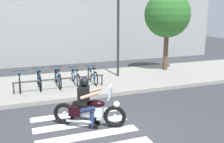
{
  "coord_description": "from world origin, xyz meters",
  "views": [
    {
      "loc": [
        -2.18,
        -6.23,
        3.19
      ],
      "look_at": [
        1.15,
        2.39,
        1.13
      ],
      "focal_mm": 41.83,
      "sensor_mm": 36.0,
      "label": 1
    }
  ],
  "objects_px": {
    "bicycle_3": "(76,77)",
    "bike_rack": "(60,80)",
    "motorcycle": "(89,111)",
    "street_lamp": "(118,26)",
    "bicycle_2": "(58,78)",
    "rider": "(86,98)",
    "tree_near_rack": "(167,15)",
    "bicycle_0": "(20,82)",
    "bicycle_4": "(93,75)",
    "bicycle_1": "(39,79)"
  },
  "relations": [
    {
      "from": "motorcycle",
      "to": "street_lamp",
      "type": "xyz_separation_m",
      "value": [
        2.9,
        4.89,
        2.15
      ]
    },
    {
      "from": "bicycle_0",
      "to": "bike_rack",
      "type": "height_order",
      "value": "bicycle_0"
    },
    {
      "from": "bicycle_1",
      "to": "bicycle_4",
      "type": "bearing_deg",
      "value": 0.03
    },
    {
      "from": "bicycle_3",
      "to": "bicycle_4",
      "type": "height_order",
      "value": "bicycle_4"
    },
    {
      "from": "rider",
      "to": "bicycle_4",
      "type": "bearing_deg",
      "value": 70.82
    },
    {
      "from": "bike_rack",
      "to": "rider",
      "type": "bearing_deg",
      "value": -87.65
    },
    {
      "from": "bicycle_0",
      "to": "bicycle_3",
      "type": "xyz_separation_m",
      "value": [
        2.31,
        0.0,
        -0.01
      ]
    },
    {
      "from": "motorcycle",
      "to": "bicycle_3",
      "type": "relative_size",
      "value": 1.16
    },
    {
      "from": "street_lamp",
      "to": "bicycle_2",
      "type": "bearing_deg",
      "value": -165.05
    },
    {
      "from": "bicycle_0",
      "to": "bicycle_3",
      "type": "bearing_deg",
      "value": 0.02
    },
    {
      "from": "bike_rack",
      "to": "motorcycle",
      "type": "bearing_deg",
      "value": -86.61
    },
    {
      "from": "street_lamp",
      "to": "tree_near_rack",
      "type": "distance_m",
      "value": 3.05
    },
    {
      "from": "bicycle_0",
      "to": "bicycle_2",
      "type": "distance_m",
      "value": 1.54
    },
    {
      "from": "bicycle_4",
      "to": "bike_rack",
      "type": "distance_m",
      "value": 1.64
    },
    {
      "from": "motorcycle",
      "to": "street_lamp",
      "type": "bearing_deg",
      "value": 59.31
    },
    {
      "from": "motorcycle",
      "to": "bicycle_2",
      "type": "bearing_deg",
      "value": 92.93
    },
    {
      "from": "bicycle_1",
      "to": "street_lamp",
      "type": "height_order",
      "value": "street_lamp"
    },
    {
      "from": "bicycle_0",
      "to": "bicycle_3",
      "type": "relative_size",
      "value": 0.97
    },
    {
      "from": "bicycle_3",
      "to": "tree_near_rack",
      "type": "xyz_separation_m",
      "value": [
        5.32,
        1.23,
        2.64
      ]
    },
    {
      "from": "bicycle_4",
      "to": "tree_near_rack",
      "type": "relative_size",
      "value": 0.36
    },
    {
      "from": "motorcycle",
      "to": "street_lamp",
      "type": "distance_m",
      "value": 6.08
    },
    {
      "from": "bicycle_1",
      "to": "bicycle_4",
      "type": "distance_m",
      "value": 2.31
    },
    {
      "from": "bike_rack",
      "to": "bicycle_2",
      "type": "bearing_deg",
      "value": 89.99
    },
    {
      "from": "bike_rack",
      "to": "street_lamp",
      "type": "xyz_separation_m",
      "value": [
        3.11,
        1.38,
        2.04
      ]
    },
    {
      "from": "rider",
      "to": "bike_rack",
      "type": "distance_m",
      "value": 3.48
    },
    {
      "from": "tree_near_rack",
      "to": "bicycle_0",
      "type": "bearing_deg",
      "value": -170.85
    },
    {
      "from": "motorcycle",
      "to": "tree_near_rack",
      "type": "bearing_deg",
      "value": 41.96
    },
    {
      "from": "motorcycle",
      "to": "bike_rack",
      "type": "bearing_deg",
      "value": 93.39
    },
    {
      "from": "bicycle_0",
      "to": "motorcycle",
      "type": "bearing_deg",
      "value": -66.71
    },
    {
      "from": "bike_rack",
      "to": "tree_near_rack",
      "type": "height_order",
      "value": "tree_near_rack"
    },
    {
      "from": "rider",
      "to": "bicycle_2",
      "type": "height_order",
      "value": "rider"
    },
    {
      "from": "bicycle_1",
      "to": "bicycle_3",
      "type": "height_order",
      "value": "bicycle_1"
    },
    {
      "from": "rider",
      "to": "bicycle_1",
      "type": "height_order",
      "value": "rider"
    },
    {
      "from": "bicycle_0",
      "to": "bicycle_4",
      "type": "xyz_separation_m",
      "value": [
        3.08,
        -0.0,
        -0.0
      ]
    },
    {
      "from": "bicycle_4",
      "to": "tree_near_rack",
      "type": "distance_m",
      "value": 5.4
    },
    {
      "from": "bicycle_0",
      "to": "street_lamp",
      "type": "xyz_separation_m",
      "value": [
        4.65,
        0.83,
        2.12
      ]
    },
    {
      "from": "bicycle_1",
      "to": "bicycle_2",
      "type": "xyz_separation_m",
      "value": [
        0.77,
        0.0,
        -0.0
      ]
    },
    {
      "from": "bicycle_1",
      "to": "bicycle_3",
      "type": "relative_size",
      "value": 1.01
    },
    {
      "from": "motorcycle",
      "to": "street_lamp",
      "type": "height_order",
      "value": "street_lamp"
    },
    {
      "from": "bicycle_0",
      "to": "street_lamp",
      "type": "relative_size",
      "value": 0.37
    },
    {
      "from": "bicycle_3",
      "to": "bike_rack",
      "type": "relative_size",
      "value": 0.45
    },
    {
      "from": "bike_rack",
      "to": "street_lamp",
      "type": "bearing_deg",
      "value": 23.99
    },
    {
      "from": "bicycle_3",
      "to": "bicycle_2",
      "type": "bearing_deg",
      "value": -179.89
    },
    {
      "from": "rider",
      "to": "bicycle_2",
      "type": "bearing_deg",
      "value": 92.03
    },
    {
      "from": "motorcycle",
      "to": "bicycle_0",
      "type": "relative_size",
      "value": 1.2
    },
    {
      "from": "bicycle_4",
      "to": "bicycle_2",
      "type": "bearing_deg",
      "value": -179.97
    },
    {
      "from": "bicycle_3",
      "to": "street_lamp",
      "type": "relative_size",
      "value": 0.38
    },
    {
      "from": "tree_near_rack",
      "to": "bicycle_2",
      "type": "bearing_deg",
      "value": -168.58
    },
    {
      "from": "bicycle_2",
      "to": "bicycle_4",
      "type": "bearing_deg",
      "value": 0.03
    },
    {
      "from": "tree_near_rack",
      "to": "rider",
      "type": "bearing_deg",
      "value": -138.58
    }
  ]
}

